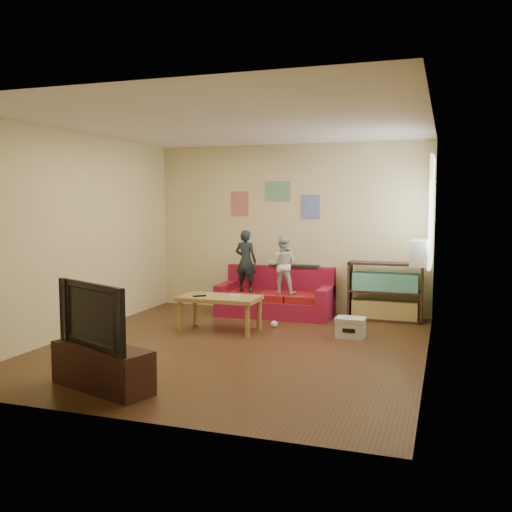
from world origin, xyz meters
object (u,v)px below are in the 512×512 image
(child_b, at_px, (283,265))
(coffee_table, at_px, (220,301))
(sofa, at_px, (276,299))
(tv_stand, at_px, (102,367))
(television, at_px, (101,314))
(child_a, at_px, (246,261))
(bookshelf, at_px, (385,295))
(file_box, at_px, (351,327))

(child_b, bearing_deg, coffee_table, 58.30)
(sofa, bearing_deg, child_b, -47.24)
(tv_stand, bearing_deg, television, 0.00)
(coffee_table, height_order, television, television)
(sofa, height_order, tv_stand, sofa)
(child_a, bearing_deg, bookshelf, -165.41)
(bookshelf, bearing_deg, tv_stand, -118.44)
(child_b, distance_m, bookshelf, 1.60)
(child_a, relative_size, tv_stand, 0.88)
(file_box, bearing_deg, sofa, 140.42)
(sofa, distance_m, bookshelf, 1.67)
(child_b, bearing_deg, bookshelf, -174.87)
(sofa, distance_m, file_box, 1.76)
(child_b, bearing_deg, child_a, -6.22)
(bookshelf, bearing_deg, sofa, -175.06)
(child_a, distance_m, file_box, 2.17)
(bookshelf, relative_size, file_box, 2.86)
(sofa, bearing_deg, television, -97.95)
(bookshelf, bearing_deg, television, -118.44)
(file_box, bearing_deg, child_a, 152.05)
(file_box, bearing_deg, television, -123.95)
(bookshelf, height_order, television, television)
(tv_stand, bearing_deg, coffee_table, 105.56)
(television, bearing_deg, child_a, 113.30)
(child_a, distance_m, coffee_table, 1.25)
(child_a, xyz_separation_m, child_b, (0.60, -0.00, -0.04))
(child_b, height_order, tv_stand, child_b)
(child_a, xyz_separation_m, file_box, (1.80, -0.96, -0.72))
(bookshelf, distance_m, file_box, 1.32)
(sofa, height_order, coffee_table, sofa)
(child_b, height_order, bookshelf, child_b)
(child_b, xyz_separation_m, television, (-0.70, -3.78, -0.09))
(file_box, xyz_separation_m, television, (-1.90, -2.83, 0.59))
(child_a, relative_size, file_box, 2.55)
(coffee_table, bearing_deg, child_b, 64.52)
(coffee_table, distance_m, bookshelf, 2.55)
(coffee_table, relative_size, file_box, 2.84)
(sofa, relative_size, file_box, 4.61)
(file_box, xyz_separation_m, tv_stand, (-1.90, -2.83, 0.07))
(child_a, height_order, child_b, child_a)
(tv_stand, relative_size, television, 1.03)
(sofa, height_order, child_a, child_a)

